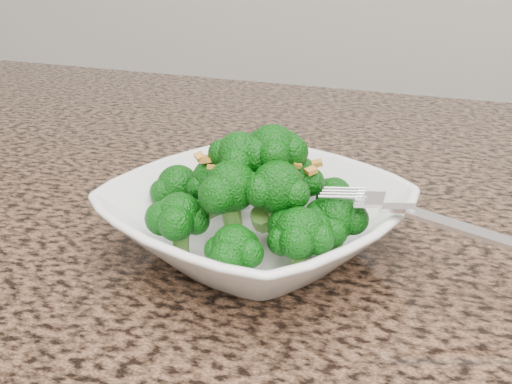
% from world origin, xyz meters
% --- Properties ---
extents(granite_counter, '(1.64, 1.04, 0.03)m').
position_xyz_m(granite_counter, '(0.00, 0.30, 0.89)').
color(granite_counter, brown).
rests_on(granite_counter, cabinet).
extents(bowl, '(0.28, 0.28, 0.05)m').
position_xyz_m(bowl, '(-0.14, 0.30, 0.93)').
color(bowl, white).
rests_on(bowl, granite_counter).
extents(broccoli_pile, '(0.19, 0.19, 0.06)m').
position_xyz_m(broccoli_pile, '(-0.14, 0.30, 0.98)').
color(broccoli_pile, '#095109').
rests_on(broccoli_pile, bowl).
extents(garlic_topping, '(0.11, 0.11, 0.01)m').
position_xyz_m(garlic_topping, '(-0.14, 0.30, 1.02)').
color(garlic_topping, gold).
rests_on(garlic_topping, broccoli_pile).
extents(fork, '(0.19, 0.04, 0.01)m').
position_xyz_m(fork, '(-0.04, 0.28, 0.96)').
color(fork, silver).
rests_on(fork, bowl).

